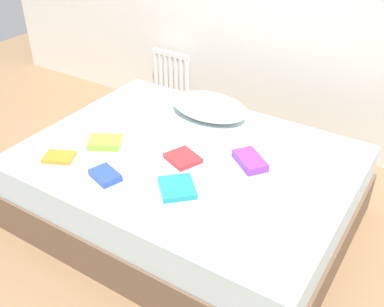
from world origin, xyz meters
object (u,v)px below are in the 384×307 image
object	(u,v)px
bed	(188,187)
textbook_purple	(250,161)
textbook_blue	(105,175)
textbook_teal	(177,188)
pillow	(209,107)
textbook_lime	(105,142)
textbook_orange	(59,157)
radiator	(171,76)
textbook_red	(183,158)
textbook_white	(284,222)

from	to	relation	value
bed	textbook_purple	distance (m)	0.47
textbook_blue	textbook_teal	bearing A→B (deg)	35.32
pillow	textbook_teal	world-z (taller)	pillow
bed	pillow	xyz separation A→B (m)	(-0.14, 0.50, 0.33)
pillow	textbook_lime	world-z (taller)	pillow
textbook_lime	bed	bearing A→B (deg)	-9.18
bed	textbook_lime	world-z (taller)	textbook_lime
textbook_purple	pillow	bearing A→B (deg)	-179.51
textbook_orange	bed	bearing A→B (deg)	10.87
bed	radiator	distance (m)	1.54
textbook_purple	textbook_red	size ratio (longest dim) A/B	1.22
textbook_white	textbook_red	bearing A→B (deg)	-145.76
textbook_lime	textbook_teal	bearing A→B (deg)	-42.25
textbook_blue	textbook_lime	xyz separation A→B (m)	(-0.24, 0.27, 0.00)
textbook_red	textbook_orange	bearing A→B (deg)	-126.38
radiator	textbook_white	world-z (taller)	radiator
textbook_blue	textbook_red	distance (m)	0.47
radiator	textbook_teal	bearing A→B (deg)	-54.19
textbook_lime	textbook_orange	xyz separation A→B (m)	(-0.13, -0.27, -0.01)
radiator	textbook_blue	bearing A→B (deg)	-67.15
textbook_orange	textbook_red	distance (m)	0.75
pillow	textbook_lime	size ratio (longest dim) A/B	2.80
bed	textbook_red	size ratio (longest dim) A/B	10.57
bed	textbook_blue	world-z (taller)	textbook_blue
bed	textbook_teal	distance (m)	0.45
textbook_orange	textbook_blue	bearing A→B (deg)	-25.18
bed	textbook_orange	xyz separation A→B (m)	(-0.63, -0.46, 0.27)
textbook_teal	textbook_orange	bearing A→B (deg)	-124.97
radiator	textbook_red	xyz separation A→B (m)	(0.97, -1.27, 0.15)
radiator	pillow	world-z (taller)	pillow
textbook_blue	textbook_teal	distance (m)	0.42
pillow	textbook_white	world-z (taller)	pillow
bed	textbook_purple	bearing A→B (deg)	16.90
textbook_lime	radiator	bearing A→B (deg)	78.41
textbook_lime	textbook_red	bearing A→B (deg)	-16.65
textbook_white	textbook_red	world-z (taller)	textbook_red
pillow	textbook_purple	size ratio (longest dim) A/B	2.45
textbook_teal	textbook_white	distance (m)	0.60
textbook_lime	textbook_white	size ratio (longest dim) A/B	0.93
textbook_orange	textbook_red	world-z (taller)	textbook_red
textbook_blue	textbook_red	size ratio (longest dim) A/B	0.93
pillow	textbook_red	distance (m)	0.59
bed	textbook_lime	distance (m)	0.60
textbook_lime	textbook_red	world-z (taller)	textbook_lime
radiator	textbook_red	bearing A→B (deg)	-52.63
textbook_teal	textbook_red	distance (m)	0.29
bed	textbook_teal	xyz separation A→B (m)	(0.14, -0.33, 0.27)
textbook_blue	textbook_orange	bearing A→B (deg)	-162.28
textbook_white	textbook_red	size ratio (longest dim) A/B	1.14
pillow	textbook_red	world-z (taller)	pillow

